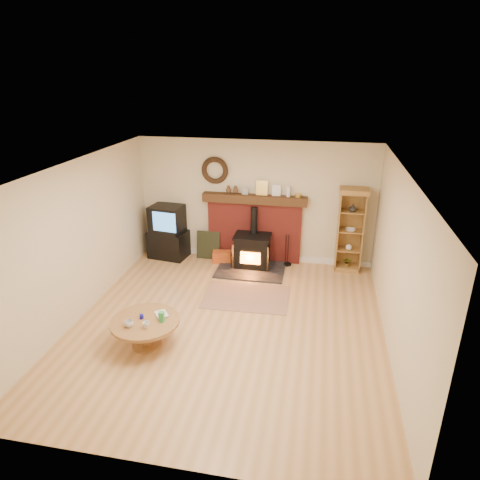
% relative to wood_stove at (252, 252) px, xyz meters
% --- Properties ---
extents(ground, '(5.50, 5.50, 0.00)m').
position_rel_wood_stove_xyz_m(ground, '(-0.03, -2.27, -0.34)').
color(ground, '#B5844B').
rests_on(ground, ground).
extents(room_shell, '(5.02, 5.52, 2.61)m').
position_rel_wood_stove_xyz_m(room_shell, '(-0.04, -2.18, 1.37)').
color(room_shell, beige).
rests_on(room_shell, ground).
extents(chimney_breast, '(2.20, 0.22, 1.78)m').
position_rel_wood_stove_xyz_m(chimney_breast, '(-0.02, 0.40, 0.46)').
color(chimney_breast, maroon).
rests_on(chimney_breast, ground).
extents(wood_stove, '(1.40, 1.00, 1.27)m').
position_rel_wood_stove_xyz_m(wood_stove, '(0.00, 0.00, 0.00)').
color(wood_stove, black).
rests_on(wood_stove, ground).
extents(area_rug, '(1.59, 1.12, 0.01)m').
position_rel_wood_stove_xyz_m(area_rug, '(0.10, -1.29, -0.34)').
color(area_rug, brown).
rests_on(area_rug, ground).
extents(tv_unit, '(0.88, 0.67, 1.18)m').
position_rel_wood_stove_xyz_m(tv_unit, '(-1.91, 0.20, 0.22)').
color(tv_unit, black).
rests_on(tv_unit, ground).
extents(curio_cabinet, '(0.56, 0.41, 1.75)m').
position_rel_wood_stove_xyz_m(curio_cabinet, '(1.97, 0.28, 0.54)').
color(curio_cabinet, brown).
rests_on(curio_cabinet, ground).
extents(firelog_box, '(0.42, 0.30, 0.24)m').
position_rel_wood_stove_xyz_m(firelog_box, '(-0.69, 0.13, -0.22)').
color(firelog_box, '#CA810D').
rests_on(firelog_box, ground).
extents(leaning_painting, '(0.52, 0.14, 0.62)m').
position_rel_wood_stove_xyz_m(leaning_painting, '(-1.02, 0.28, -0.03)').
color(leaning_painting, black).
rests_on(leaning_painting, ground).
extents(fire_tools, '(0.16, 0.16, 0.70)m').
position_rel_wood_stove_xyz_m(fire_tools, '(0.73, 0.23, -0.24)').
color(fire_tools, black).
rests_on(fire_tools, ground).
extents(coffee_table, '(1.03, 1.03, 0.60)m').
position_rel_wood_stove_xyz_m(coffee_table, '(-1.12, -3.03, 0.01)').
color(coffee_table, brown).
rests_on(coffee_table, ground).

